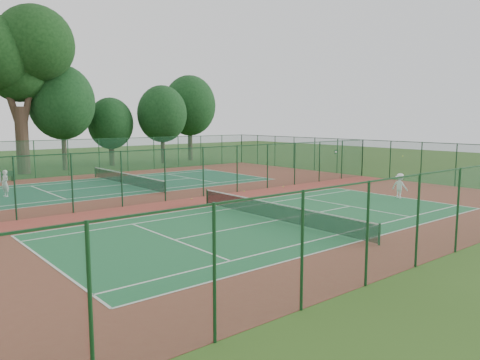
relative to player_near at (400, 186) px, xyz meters
name	(u,v)px	position (x,y,z in m)	size (l,w,h in m)	color
ground	(185,199)	(-11.38, 9.33, -0.88)	(120.00, 120.00, 0.00)	#2C4E18
red_pad	(185,199)	(-11.38, 9.33, -0.88)	(40.00, 36.00, 0.01)	maroon
court_near	(276,220)	(-11.38, 0.33, -0.87)	(23.77, 10.97, 0.01)	#1F6437
court_far	(126,184)	(-11.38, 18.33, -0.87)	(23.77, 10.97, 0.01)	#1A553A
fence_north	(84,157)	(-11.38, 27.33, 0.88)	(40.00, 0.09, 3.50)	#1A4F33
fence_south	(439,215)	(-11.38, -8.67, 0.88)	(40.00, 0.09, 3.50)	#1B5334
fence_east	(362,158)	(8.62, 9.33, 0.88)	(0.09, 36.00, 3.50)	#194B31
fence_divider	(185,173)	(-11.38, 9.33, 0.88)	(40.00, 0.09, 3.50)	#1A502C
tennis_net_near	(276,211)	(-11.38, 0.33, -0.34)	(0.10, 12.90, 0.97)	#153A1F
tennis_net_far	(126,178)	(-11.38, 18.33, -0.34)	(0.10, 12.90, 0.97)	#153921
player_near	(400,186)	(0.00, 0.00, 0.00)	(1.11, 0.64, 1.72)	white
player_far	(5,183)	(-20.67, 18.01, 0.07)	(0.68, 0.45, 1.87)	silver
bench	(5,176)	(-18.70, 26.71, -0.39)	(1.50, 0.45, 0.92)	#13381E
stray_ball_a	(244,191)	(-6.31, 9.07, -0.83)	(0.07, 0.07, 0.07)	#B6CB2F
stray_ball_b	(283,187)	(-2.32, 8.92, -0.83)	(0.08, 0.08, 0.08)	#CFF338
stray_ball_c	(192,199)	(-11.22, 8.75, -0.84)	(0.07, 0.07, 0.07)	#D9EC36
big_tree	(18,54)	(-15.65, 32.08, 10.78)	(10.72, 7.85, 16.47)	#3B2A20
evergreen_row	(67,169)	(-10.88, 33.58, -0.88)	(39.00, 5.00, 12.00)	black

